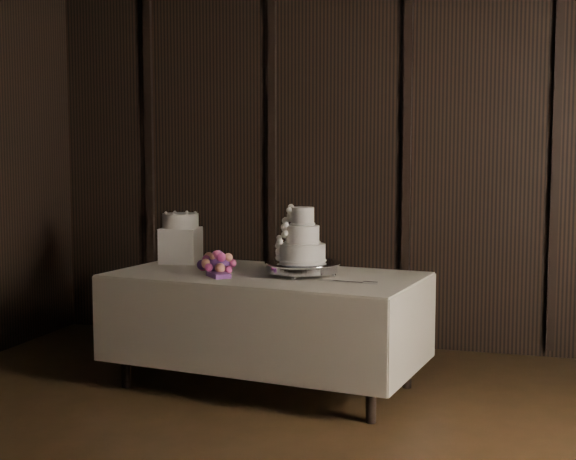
{
  "coord_description": "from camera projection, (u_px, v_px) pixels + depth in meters",
  "views": [
    {
      "loc": [
        0.9,
        -2.78,
        1.55
      ],
      "look_at": [
        -0.57,
        2.13,
        1.05
      ],
      "focal_mm": 50.0,
      "sensor_mm": 36.0,
      "label": 1
    }
  ],
  "objects": [
    {
      "name": "display_table",
      "position": [
        266.0,
        325.0,
        5.25
      ],
      "size": [
        2.11,
        1.3,
        0.76
      ],
      "rotation": [
        0.0,
        0.0,
        -0.13
      ],
      "color": "beige",
      "rests_on": "ground"
    },
    {
      "name": "small_cake",
      "position": [
        180.0,
        221.0,
        5.72
      ],
      "size": [
        0.26,
        0.26,
        0.1
      ],
      "primitive_type": "cylinder",
      "rotation": [
        0.0,
        0.0,
        -0.02
      ],
      "color": "white",
      "rests_on": "box_pedestal"
    },
    {
      "name": "cake_knife",
      "position": [
        341.0,
        281.0,
        4.87
      ],
      "size": [
        0.37,
        0.07,
        0.01
      ],
      "primitive_type": "cube",
      "rotation": [
        0.0,
        0.0,
        -0.12
      ],
      "color": "silver",
      "rests_on": "display_table"
    },
    {
      "name": "bouquet",
      "position": [
        218.0,
        264.0,
        5.2
      ],
      "size": [
        0.49,
        0.49,
        0.19
      ],
      "primitive_type": null,
      "rotation": [
        0.0,
        0.0,
        -0.83
      ],
      "color": "#B33C6F",
      "rests_on": "display_table"
    },
    {
      "name": "cake_stand",
      "position": [
        302.0,
        269.0,
        5.11
      ],
      "size": [
        0.61,
        0.61,
        0.09
      ],
      "primitive_type": "cylinder",
      "rotation": [
        0.0,
        0.0,
        -0.33
      ],
      "color": "silver",
      "rests_on": "display_table"
    },
    {
      "name": "room",
      "position": [
        269.0,
        165.0,
        2.91
      ],
      "size": [
        6.08,
        7.08,
        3.08
      ],
      "color": "black",
      "rests_on": "ground"
    },
    {
      "name": "wedding_cake",
      "position": [
        298.0,
        241.0,
        5.09
      ],
      "size": [
        0.34,
        0.29,
        0.35
      ],
      "rotation": [
        0.0,
        0.0,
        0.31
      ],
      "color": "white",
      "rests_on": "cake_stand"
    },
    {
      "name": "box_pedestal",
      "position": [
        181.0,
        245.0,
        5.74
      ],
      "size": [
        0.29,
        0.29,
        0.25
      ],
      "primitive_type": "cube",
      "rotation": [
        0.0,
        0.0,
        0.14
      ],
      "color": "white",
      "rests_on": "display_table"
    }
  ]
}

